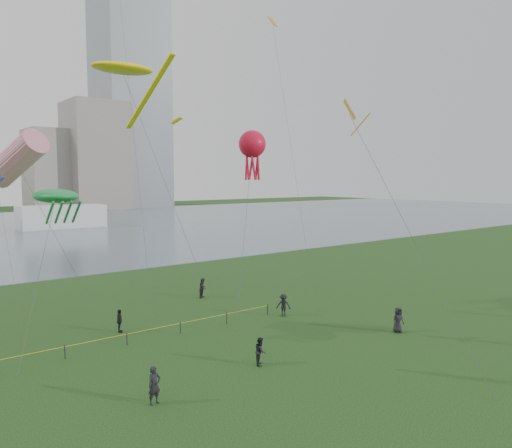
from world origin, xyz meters
TOP-DOWN VIEW (x-y plane):
  - ground_plane at (0.00, 0.00)m, footprint 400.00×400.00m
  - tower at (62.00, 168.00)m, footprint 24.00×24.00m
  - building_mid at (46.00, 162.00)m, footprint 20.00×20.00m
  - building_low at (32.00, 168.00)m, footprint 16.00×18.00m
  - pavilion_right at (14.00, 98.00)m, footprint 18.00×7.00m
  - fence at (-13.08, 14.93)m, footprint 24.07×0.07m
  - spectator_a at (-2.17, 6.80)m, footprint 1.00×1.01m
  - spectator_b at (5.77, 13.83)m, footprint 1.27×1.31m
  - spectator_c at (-6.22, 17.87)m, footprint 0.69×1.06m
  - spectator_d at (9.46, 5.62)m, footprint 1.00×0.78m
  - spectator_f at (-9.45, 5.96)m, footprint 0.74×0.54m
  - spectator_g at (4.02, 23.08)m, footprint 1.11×1.06m
  - kite_stingray at (-4.52, 20.06)m, footprint 5.10×10.93m
  - kite_windsock at (-12.04, 20.17)m, footprint 7.33×5.18m
  - kite_creature at (-10.23, 18.29)m, footprint 5.08×7.13m
  - kite_octopus at (4.90, 16.76)m, footprint 5.63×5.01m
  - kite_delta at (4.44, 5.52)m, footprint 1.49×10.95m
  - small_kites at (-3.21, 21.59)m, footprint 23.32×7.21m

SIDE VIEW (x-z plane):
  - ground_plane at x=0.00m, z-range 0.00..0.00m
  - fence at x=-13.08m, z-range 0.03..1.08m
  - spectator_a at x=-2.17m, z-range 0.00..1.64m
  - spectator_c at x=-6.22m, z-range 0.00..1.67m
  - spectator_b at x=5.77m, z-range 0.00..1.79m
  - spectator_g at x=4.02m, z-range 0.00..1.80m
  - spectator_d at x=9.46m, z-range 0.00..1.81m
  - spectator_f at x=-9.45m, z-range 0.00..1.88m
  - pavilion_right at x=14.00m, z-range 0.00..5.00m
  - kite_creature at x=-10.23m, z-range 4.66..14.96m
  - kite_windsock at x=-12.04m, z-range 5.14..19.34m
  - kite_octopus at x=4.90m, z-range 6.24..21.09m
  - building_low at x=32.00m, z-range 0.00..28.00m
  - kite_delta at x=4.44m, z-range 6.55..22.48m
  - kite_stingray at x=-4.52m, z-range 9.25..28.68m
  - building_mid at x=46.00m, z-range 0.00..38.00m
  - small_kites at x=-3.21m, z-range 22.93..25.80m
  - tower at x=62.00m, z-range 0.00..120.00m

